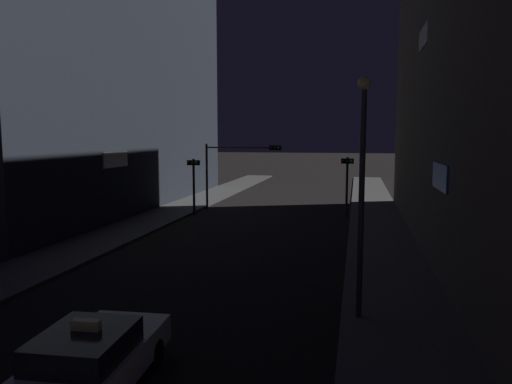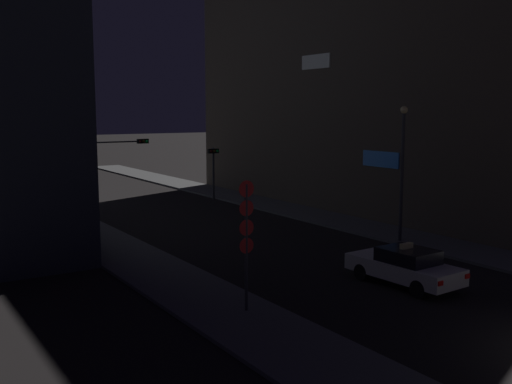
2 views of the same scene
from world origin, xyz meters
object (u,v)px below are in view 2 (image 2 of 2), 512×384
(traffic_light_right_kerb, at_px, (213,163))
(street_lamp_near_block, at_px, (402,163))
(traffic_light_left_kerb, at_px, (87,173))
(taxi, at_px, (405,266))
(traffic_light_overhead, at_px, (106,156))
(sign_pole_left, at_px, (246,234))

(traffic_light_right_kerb, bearing_deg, street_lamp_near_block, -87.62)
(traffic_light_left_kerb, height_order, street_lamp_near_block, street_lamp_near_block)
(taxi, distance_m, traffic_light_right_kerb, 23.33)
(taxi, relative_size, traffic_light_overhead, 0.85)
(traffic_light_overhead, bearing_deg, sign_pole_left, -98.65)
(traffic_light_left_kerb, distance_m, sign_pole_left, 20.95)
(traffic_light_overhead, distance_m, traffic_light_left_kerb, 3.66)
(traffic_light_overhead, xyz_separation_m, traffic_light_left_kerb, (-2.23, -2.79, -0.79))
(sign_pole_left, relative_size, street_lamp_near_block, 0.64)
(taxi, height_order, traffic_light_overhead, traffic_light_overhead)
(taxi, bearing_deg, traffic_light_left_kerb, 103.89)
(taxi, relative_size, street_lamp_near_block, 0.69)
(traffic_light_left_kerb, bearing_deg, taxi, -76.11)
(traffic_light_right_kerb, distance_m, street_lamp_near_block, 17.70)
(traffic_light_left_kerb, relative_size, sign_pole_left, 0.88)
(street_lamp_near_block, bearing_deg, traffic_light_overhead, 113.42)
(traffic_light_overhead, xyz_separation_m, traffic_light_right_kerb, (7.50, -1.37, -0.70))
(traffic_light_right_kerb, height_order, street_lamp_near_block, street_lamp_near_block)
(traffic_light_right_kerb, bearing_deg, sign_pole_left, -116.45)
(traffic_light_left_kerb, bearing_deg, street_lamp_near_block, -57.16)
(traffic_light_overhead, bearing_deg, taxi, -82.80)
(traffic_light_right_kerb, bearing_deg, taxi, -101.03)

